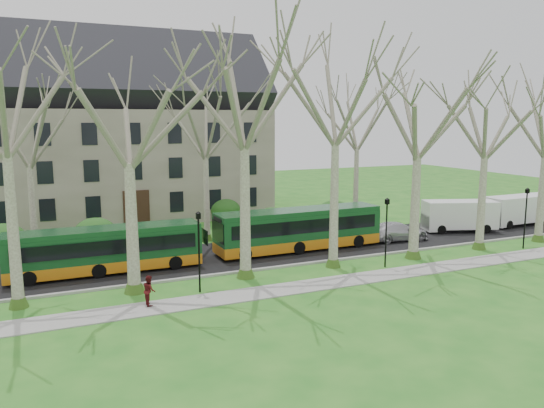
% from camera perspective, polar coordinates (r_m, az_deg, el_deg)
% --- Properties ---
extents(ground, '(120.00, 120.00, 0.00)m').
position_cam_1_polar(ground, '(32.00, 2.18, -7.54)').
color(ground, '#256E1F').
rests_on(ground, ground).
extents(sidewalk, '(70.00, 2.00, 0.06)m').
position_cam_1_polar(sidewalk, '(29.87, 4.32, -8.72)').
color(sidewalk, gray).
rests_on(sidewalk, ground).
extents(road, '(80.00, 8.00, 0.06)m').
position_cam_1_polar(road, '(36.83, -1.61, -5.27)').
color(road, black).
rests_on(road, ground).
extents(curb, '(80.00, 0.25, 0.14)m').
position_cam_1_polar(curb, '(33.28, 1.03, -6.75)').
color(curb, '#A5A39E').
rests_on(curb, ground).
extents(building, '(26.50, 12.20, 16.00)m').
position_cam_1_polar(building, '(52.07, -15.79, 7.54)').
color(building, slate).
rests_on(building, ground).
extents(tree_row_verge, '(49.00, 7.00, 14.00)m').
position_cam_1_polar(tree_row_verge, '(31.02, 2.01, 5.10)').
color(tree_row_verge, gray).
rests_on(tree_row_verge, ground).
extents(tree_row_far, '(33.00, 7.00, 12.00)m').
position_cam_1_polar(tree_row_far, '(40.53, -6.38, 4.56)').
color(tree_row_far, gray).
rests_on(tree_row_far, ground).
extents(lamp_row, '(36.22, 0.22, 4.30)m').
position_cam_1_polar(lamp_row, '(30.49, 3.04, -3.39)').
color(lamp_row, black).
rests_on(lamp_row, ground).
extents(hedges, '(30.60, 8.60, 2.00)m').
position_cam_1_polar(hedges, '(43.22, -11.69, -1.99)').
color(hedges, '#164D1E').
rests_on(hedges, ground).
extents(bus_lead, '(11.23, 2.40, 2.80)m').
position_cam_1_polar(bus_lead, '(33.33, -17.43, -4.68)').
color(bus_lead, '#134420').
rests_on(bus_lead, road).
extents(bus_follow, '(12.01, 2.66, 2.99)m').
position_cam_1_polar(bus_follow, '(37.28, 2.93, -2.69)').
color(bus_follow, '#134420').
rests_on(bus_follow, road).
extents(sedan, '(4.98, 2.35, 1.40)m').
position_cam_1_polar(sedan, '(41.39, 13.33, -2.87)').
color(sedan, silver).
rests_on(sedan, road).
extents(van_a, '(6.16, 3.94, 2.53)m').
position_cam_1_polar(van_a, '(46.06, 19.51, -1.24)').
color(van_a, white).
rests_on(van_a, road).
extents(van_b, '(5.89, 2.25, 2.55)m').
position_cam_1_polar(van_b, '(50.59, 24.75, -0.66)').
color(van_b, white).
rests_on(van_b, road).
extents(pedestrian_b, '(0.58, 0.74, 1.50)m').
position_cam_1_polar(pedestrian_b, '(27.17, -13.06, -9.02)').
color(pedestrian_b, '#501213').
rests_on(pedestrian_b, sidewalk).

